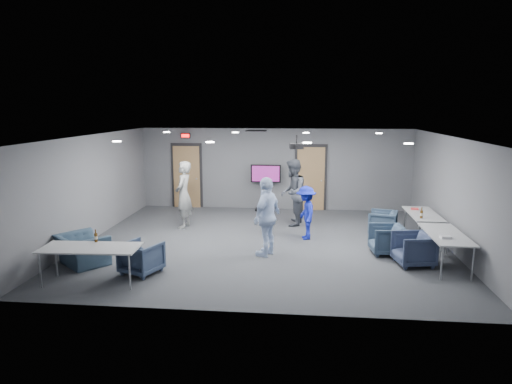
# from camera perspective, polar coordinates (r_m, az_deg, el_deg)

# --- Properties ---
(floor) EXTENTS (9.00, 9.00, 0.00)m
(floor) POSITION_cam_1_polar(r_m,az_deg,el_deg) (11.65, 1.11, -6.37)
(floor) COLOR #36393D
(floor) RESTS_ON ground
(ceiling) EXTENTS (9.00, 9.00, 0.00)m
(ceiling) POSITION_cam_1_polar(r_m,az_deg,el_deg) (11.17, 1.16, 7.00)
(ceiling) COLOR white
(ceiling) RESTS_ON wall_back
(wall_back) EXTENTS (9.00, 0.02, 2.70)m
(wall_back) POSITION_cam_1_polar(r_m,az_deg,el_deg) (15.28, 2.36, 2.88)
(wall_back) COLOR slate
(wall_back) RESTS_ON floor
(wall_front) EXTENTS (9.00, 0.02, 2.70)m
(wall_front) POSITION_cam_1_polar(r_m,az_deg,el_deg) (7.46, -1.39, -5.39)
(wall_front) COLOR slate
(wall_front) RESTS_ON floor
(wall_left) EXTENTS (0.02, 8.00, 2.70)m
(wall_left) POSITION_cam_1_polar(r_m,az_deg,el_deg) (12.52, -19.85, 0.54)
(wall_left) COLOR slate
(wall_left) RESTS_ON floor
(wall_right) EXTENTS (0.02, 8.00, 2.70)m
(wall_right) POSITION_cam_1_polar(r_m,az_deg,el_deg) (11.86, 23.36, -0.24)
(wall_right) COLOR slate
(wall_right) RESTS_ON floor
(door_left) EXTENTS (1.06, 0.17, 2.24)m
(door_left) POSITION_cam_1_polar(r_m,az_deg,el_deg) (15.74, -8.63, 1.96)
(door_left) COLOR black
(door_left) RESTS_ON wall_back
(door_right) EXTENTS (1.06, 0.17, 2.24)m
(door_right) POSITION_cam_1_polar(r_m,az_deg,el_deg) (15.25, 6.85, 1.73)
(door_right) COLOR black
(door_right) RESTS_ON wall_back
(exit_sign) EXTENTS (0.32, 0.08, 0.16)m
(exit_sign) POSITION_cam_1_polar(r_m,az_deg,el_deg) (15.57, -8.80, 6.98)
(exit_sign) COLOR black
(exit_sign) RESTS_ON wall_back
(hvac_diffuser) EXTENTS (0.60, 0.60, 0.03)m
(hvac_diffuser) POSITION_cam_1_polar(r_m,az_deg,el_deg) (14.00, 0.04, 7.67)
(hvac_diffuser) COLOR black
(hvac_diffuser) RESTS_ON ceiling
(downlights) EXTENTS (6.18, 3.78, 0.02)m
(downlights) POSITION_cam_1_polar(r_m,az_deg,el_deg) (11.17, 1.16, 6.92)
(downlights) COLOR white
(downlights) RESTS_ON ceiling
(person_a) EXTENTS (0.49, 0.72, 1.90)m
(person_a) POSITION_cam_1_polar(r_m,az_deg,el_deg) (13.06, -9.04, -0.35)
(person_a) COLOR gray
(person_a) RESTS_ON floor
(person_b) EXTENTS (0.84, 1.02, 1.93)m
(person_b) POSITION_cam_1_polar(r_m,az_deg,el_deg) (13.21, 4.60, -0.06)
(person_b) COLOR #4C515B
(person_b) RESTS_ON floor
(person_c) EXTENTS (0.85, 1.17, 1.84)m
(person_c) POSITION_cam_1_polar(r_m,az_deg,el_deg) (10.49, 1.40, -3.09)
(person_c) COLOR #C6DBFF
(person_c) RESTS_ON floor
(person_d) EXTENTS (0.67, 0.98, 1.40)m
(person_d) POSITION_cam_1_polar(r_m,az_deg,el_deg) (11.90, 6.25, -2.59)
(person_d) COLOR #1924A3
(person_d) RESTS_ON floor
(chair_right_a) EXTENTS (0.88, 0.86, 0.66)m
(chair_right_a) POSITION_cam_1_polar(r_m,az_deg,el_deg) (12.77, 15.53, -3.72)
(chair_right_a) COLOR #36485D
(chair_right_a) RESTS_ON floor
(chair_right_b) EXTENTS (0.80, 0.78, 0.69)m
(chair_right_b) POSITION_cam_1_polar(r_m,az_deg,el_deg) (11.16, 16.02, -5.74)
(chair_right_b) COLOR #34465B
(chair_right_b) RESTS_ON floor
(chair_right_c) EXTENTS (0.90, 0.89, 0.71)m
(chair_right_c) POSITION_cam_1_polar(r_m,az_deg,el_deg) (10.56, 19.07, -6.77)
(chair_right_c) COLOR #343E5A
(chair_right_c) RESTS_ON floor
(chair_front_a) EXTENTS (0.93, 0.94, 0.67)m
(chair_front_a) POSITION_cam_1_polar(r_m,az_deg,el_deg) (9.82, -14.12, -7.94)
(chair_front_a) COLOR #394863
(chair_front_a) RESTS_ON floor
(chair_front_b) EXTENTS (1.35, 1.34, 0.66)m
(chair_front_b) POSITION_cam_1_polar(r_m,az_deg,el_deg) (10.72, -20.89, -6.77)
(chair_front_b) COLOR #364A5D
(chair_front_b) RESTS_ON floor
(table_right_a) EXTENTS (0.71, 1.70, 0.73)m
(table_right_a) POSITION_cam_1_polar(r_m,az_deg,el_deg) (12.39, 20.14, -2.74)
(table_right_a) COLOR #A6A8AA
(table_right_a) RESTS_ON floor
(table_right_b) EXTENTS (0.75, 1.81, 0.73)m
(table_right_b) POSITION_cam_1_polar(r_m,az_deg,el_deg) (10.62, 22.63, -5.06)
(table_right_b) COLOR #A6A8AA
(table_right_b) RESTS_ON floor
(table_front_left) EXTENTS (1.92, 0.88, 0.73)m
(table_front_left) POSITION_cam_1_polar(r_m,az_deg,el_deg) (9.47, -20.01, -6.73)
(table_front_left) COLOR #A6A8AA
(table_front_left) RESTS_ON floor
(bottle_front) EXTENTS (0.07, 0.07, 0.26)m
(bottle_front) POSITION_cam_1_polar(r_m,az_deg,el_deg) (9.73, -19.38, -5.37)
(bottle_front) COLOR #4F300D
(bottle_front) RESTS_ON table_front_left
(bottle_right) EXTENTS (0.07, 0.07, 0.27)m
(bottle_right) POSITION_cam_1_polar(r_m,az_deg,el_deg) (11.82, 19.98, -2.61)
(bottle_right) COLOR #4F300D
(bottle_right) RESTS_ON table_right_a
(snack_box) EXTENTS (0.20, 0.15, 0.04)m
(snack_box) POSITION_cam_1_polar(r_m,az_deg,el_deg) (12.75, 19.22, -2.00)
(snack_box) COLOR red
(snack_box) RESTS_ON table_right_a
(wrapper) EXTENTS (0.23, 0.17, 0.05)m
(wrapper) POSITION_cam_1_polar(r_m,az_deg,el_deg) (10.25, 22.63, -5.22)
(wrapper) COLOR silver
(wrapper) RESTS_ON table_right_b
(tv_stand) EXTENTS (1.00, 0.47, 1.53)m
(tv_stand) POSITION_cam_1_polar(r_m,az_deg,el_deg) (15.12, 1.23, 0.94)
(tv_stand) COLOR black
(tv_stand) RESTS_ON floor
(projector) EXTENTS (0.38, 0.35, 0.36)m
(projector) POSITION_cam_1_polar(r_m,az_deg,el_deg) (11.88, 5.09, 5.75)
(projector) COLOR black
(projector) RESTS_ON ceiling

